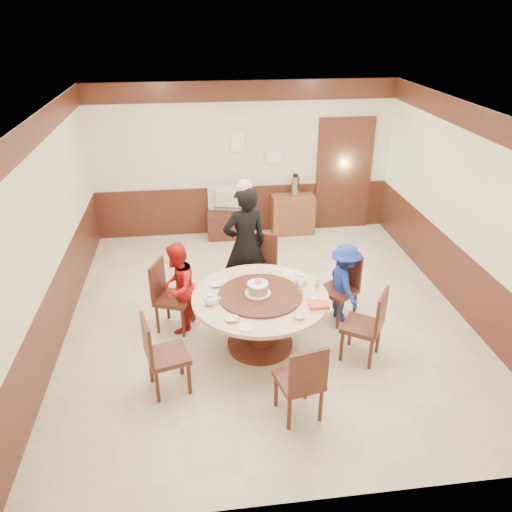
{
  "coord_description": "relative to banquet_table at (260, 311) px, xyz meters",
  "views": [
    {
      "loc": [
        -0.92,
        -5.9,
        3.96
      ],
      "look_at": [
        -0.19,
        -0.3,
        1.1
      ],
      "focal_mm": 35.0,
      "sensor_mm": 36.0,
      "label": 1
    }
  ],
  "objects": [
    {
      "name": "room",
      "position": [
        0.2,
        0.71,
        0.55
      ],
      "size": [
        6.0,
        6.04,
        2.84
      ],
      "color": "beige",
      "rests_on": "ground"
    },
    {
      "name": "banquet_table",
      "position": [
        0.0,
        0.0,
        0.0
      ],
      "size": [
        1.69,
        1.69,
        0.78
      ],
      "color": "#441E15",
      "rests_on": "ground"
    },
    {
      "name": "chair_0",
      "position": [
        1.16,
        0.5,
        -0.23
      ],
      "size": [
        0.62,
        0.61,
        0.97
      ],
      "rotation": [
        0.0,
        0.0,
        2.18
      ],
      "color": "#441E15",
      "rests_on": "ground"
    },
    {
      "name": "chair_1",
      "position": [
        0.17,
        1.19,
        -0.23
      ],
      "size": [
        0.57,
        0.58,
        0.97
      ],
      "rotation": [
        0.0,
        0.0,
        2.76
      ],
      "color": "#441E15",
      "rests_on": "ground"
    },
    {
      "name": "chair_2",
      "position": [
        -1.11,
        0.57,
        -0.23
      ],
      "size": [
        0.57,
        0.57,
        0.97
      ],
      "rotation": [
        0.0,
        0.0,
        4.35
      ],
      "color": "#441E15",
      "rests_on": "ground"
    },
    {
      "name": "chair_3",
      "position": [
        -1.15,
        -0.66,
        -0.23
      ],
      "size": [
        0.55,
        0.54,
        0.97
      ],
      "rotation": [
        0.0,
        0.0,
        4.97
      ],
      "color": "#441E15",
      "rests_on": "ground"
    },
    {
      "name": "chair_4",
      "position": [
        0.25,
        -1.26,
        -0.23
      ],
      "size": [
        0.52,
        0.53,
        0.97
      ],
      "rotation": [
        0.0,
        0.0,
        6.5
      ],
      "color": "#441E15",
      "rests_on": "ground"
    },
    {
      "name": "chair_5",
      "position": [
        1.22,
        -0.39,
        -0.23
      ],
      "size": [
        0.61,
        0.61,
        0.97
      ],
      "rotation": [
        0.0,
        0.0,
        7.26
      ],
      "color": "#441E15",
      "rests_on": "ground"
    },
    {
      "name": "person_standing",
      "position": [
        -0.06,
        1.16,
        0.36
      ],
      "size": [
        0.74,
        0.58,
        1.78
      ],
      "primitive_type": "imported",
      "rotation": [
        0.0,
        0.0,
        3.41
      ],
      "color": "black",
      "rests_on": "ground"
    },
    {
      "name": "person_red",
      "position": [
        -1.02,
        0.54,
        0.09
      ],
      "size": [
        0.62,
        0.72,
        1.25
      ],
      "primitive_type": "imported",
      "rotation": [
        0.0,
        0.0,
        4.43
      ],
      "color": "red",
      "rests_on": "ground"
    },
    {
      "name": "person_blue",
      "position": [
        1.22,
        0.48,
        0.03
      ],
      "size": [
        0.5,
        0.77,
        1.13
      ],
      "primitive_type": "imported",
      "rotation": [
        0.0,
        0.0,
        1.68
      ],
      "color": "navy",
      "rests_on": "ground"
    },
    {
      "name": "birthday_cake",
      "position": [
        -0.03,
        0.02,
        0.32
      ],
      "size": [
        0.32,
        0.32,
        0.21
      ],
      "color": "white",
      "rests_on": "banquet_table"
    },
    {
      "name": "teapot_left",
      "position": [
        -0.62,
        -0.12,
        0.28
      ],
      "size": [
        0.17,
        0.15,
        0.13
      ],
      "primitive_type": "ellipsoid",
      "color": "white",
      "rests_on": "banquet_table"
    },
    {
      "name": "teapot_right",
      "position": [
        0.56,
        0.21,
        0.28
      ],
      "size": [
        0.17,
        0.15,
        0.13
      ],
      "primitive_type": "ellipsoid",
      "color": "white",
      "rests_on": "banquet_table"
    },
    {
      "name": "bowl_0",
      "position": [
        -0.52,
        0.31,
        0.24
      ],
      "size": [
        0.16,
        0.16,
        0.04
      ],
      "primitive_type": "imported",
      "color": "white",
      "rests_on": "banquet_table"
    },
    {
      "name": "bowl_1",
      "position": [
        0.38,
        -0.53,
        0.24
      ],
      "size": [
        0.14,
        0.14,
        0.04
      ],
      "primitive_type": "imported",
      "color": "white",
      "rests_on": "banquet_table"
    },
    {
      "name": "bowl_2",
      "position": [
        -0.39,
        -0.49,
        0.23
      ],
      "size": [
        0.15,
        0.15,
        0.04
      ],
      "primitive_type": "imported",
      "color": "white",
      "rests_on": "banquet_table"
    },
    {
      "name": "bowl_3",
      "position": [
        0.63,
        -0.17,
        0.24
      ],
      "size": [
        0.15,
        0.15,
        0.05
      ],
      "primitive_type": "imported",
      "color": "white",
      "rests_on": "banquet_table"
    },
    {
      "name": "saucer_near",
      "position": [
        -0.25,
        -0.65,
        0.22
      ],
      "size": [
        0.18,
        0.18,
        0.01
      ],
      "primitive_type": "cylinder",
      "color": "white",
      "rests_on": "banquet_table"
    },
    {
      "name": "saucer_far",
      "position": [
        0.45,
        0.5,
        0.22
      ],
      "size": [
        0.18,
        0.18,
        0.01
      ],
      "primitive_type": "cylinder",
      "color": "white",
      "rests_on": "banquet_table"
    },
    {
      "name": "shrimp_platter",
      "position": [
        0.65,
        -0.36,
        0.24
      ],
      "size": [
        0.3,
        0.2,
        0.06
      ],
      "color": "white",
      "rests_on": "banquet_table"
    },
    {
      "name": "bottle_0",
      "position": [
        0.49,
        -0.04,
        0.3
      ],
      "size": [
        0.06,
        0.06,
        0.16
      ],
      "primitive_type": "cylinder",
      "color": "silver",
      "rests_on": "banquet_table"
    },
    {
      "name": "bottle_1",
      "position": [
        0.73,
        0.05,
        0.3
      ],
      "size": [
        0.06,
        0.06,
        0.16
      ],
      "primitive_type": "cylinder",
      "color": "silver",
      "rests_on": "banquet_table"
    },
    {
      "name": "tv_stand",
      "position": [
        -0.1,
        3.45,
        -0.28
      ],
      "size": [
        0.85,
        0.45,
        0.5
      ],
      "primitive_type": "cube",
      "color": "#441E15",
      "rests_on": "ground"
    },
    {
      "name": "television",
      "position": [
        -0.1,
        3.45,
        0.2
      ],
      "size": [
        0.83,
        0.28,
        0.48
      ],
      "primitive_type": "imported",
      "rotation": [
        0.0,
        0.0,
        2.93
      ],
      "color": "#949597",
      "rests_on": "tv_stand"
    },
    {
      "name": "side_cabinet",
      "position": [
        1.1,
        3.48,
        -0.16
      ],
      "size": [
        0.8,
        0.4,
        0.75
      ],
      "primitive_type": "cube",
      "color": "brown",
      "rests_on": "ground"
    },
    {
      "name": "thermos",
      "position": [
        1.13,
        3.48,
        0.41
      ],
      "size": [
        0.15,
        0.15,
        0.38
      ],
      "primitive_type": "cylinder",
      "color": "silver",
      "rests_on": "side_cabinet"
    },
    {
      "name": "notice_left",
      "position": [
        0.09,
        3.65,
        1.22
      ],
      "size": [
        0.25,
        0.0,
        0.35
      ],
      "primitive_type": "cube",
      "color": "white",
      "rests_on": "room"
    },
    {
      "name": "notice_right",
      "position": [
        0.74,
        3.65,
        0.92
      ],
      "size": [
        0.3,
        0.0,
        0.22
      ],
      "primitive_type": "cube",
      "color": "white",
      "rests_on": "room"
    }
  ]
}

